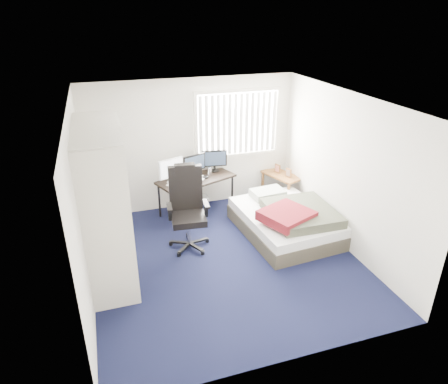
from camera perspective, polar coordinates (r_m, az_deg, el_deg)
ground at (r=6.40m, az=0.27°, el=-9.65°), size 4.20×4.20×0.00m
room_shell at (r=5.68m, az=0.30°, el=3.00°), size 4.20×4.20×4.20m
window_assembly at (r=7.76m, az=1.99°, el=9.72°), size 1.72×0.09×1.32m
closet at (r=5.75m, az=-16.62°, el=0.47°), size 0.64×1.84×2.22m
desk at (r=7.53m, az=-4.11°, el=2.29°), size 1.58×1.14×1.17m
office_chair at (r=6.55m, az=-5.21°, el=-3.44°), size 0.71×0.71×1.38m
footstool at (r=7.86m, az=-3.41°, el=-1.11°), size 0.31×0.25×0.25m
nightstand at (r=8.18m, az=8.21°, el=2.07°), size 0.66×0.91×0.74m
bed at (r=7.04m, az=8.99°, el=-3.95°), size 1.56×1.99×0.63m
pine_box at (r=6.11m, az=-14.91°, el=-10.92°), size 0.40×0.32×0.27m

